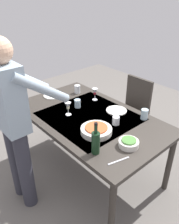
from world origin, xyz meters
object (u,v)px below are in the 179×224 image
Objects in this scene: chair_near at (133,107)px; side_bowl_salad at (129,143)px; water_cup_far_left at (78,103)px; dinner_plate_near at (116,111)px; person_server at (14,120)px; wine_bottle at (96,142)px; dining_table at (89,121)px; wine_glass_left at (68,106)px; wine_glass_right at (95,92)px; dinner_plate_far at (53,95)px; serving_bowl_pasta at (96,130)px; water_cup_near_left at (144,114)px; water_cup_near_right at (77,89)px; water_cup_far_right at (116,121)px.

chair_near is 1.24m from side_bowl_salad.
water_cup_far_left is 0.45m from dinner_plate_near.
person_server is 5.71× the size of wine_bottle.
chair_near reaches higher than side_bowl_salad.
chair_near reaches higher than dining_table.
wine_glass_left is 1.00× the size of wine_glass_right.
dining_table is at bearing -100.68° from person_server.
wine_bottle is 0.84m from water_cup_far_left.
dinner_plate_far is at bearing 6.24° from water_cup_far_left.
person_server reaches higher than dinner_plate_far.
serving_bowl_pasta is at bearing 171.48° from dinner_plate_far.
wine_glass_right is 0.84× the size of side_bowl_salad.
wine_glass_right is (0.08, -0.46, 0.00)m from wine_glass_left.
wine_bottle is at bearing 115.23° from chair_near.
dining_table is 0.63m from side_bowl_salad.
water_cup_near_left reaches higher than dinner_plate_far.
person_server is at bearing 111.45° from water_cup_near_right.
water_cup_near_right is 0.67m from dinner_plate_near.
water_cup_far_right is at bearing -93.77° from serving_bowl_pasta.
person_server is at bearing 76.31° from dinner_plate_near.
chair_near is at bearing -91.59° from person_server.
wine_glass_left is (0.17, 0.15, 0.17)m from dining_table.
dinner_plate_near is (-0.36, -0.27, -0.04)m from water_cup_far_left.
wine_bottle is (-0.49, 0.37, 0.18)m from dining_table.
water_cup_near_left reaches higher than water_cup_far_left.
water_cup_far_left is (0.07, -0.19, -0.06)m from wine_glass_left.
wine_glass_left is at bearing 42.79° from water_cup_near_left.
wine_glass_right is (0.15, 0.58, 0.34)m from chair_near.
wine_bottle reaches higher than chair_near.
wine_bottle is 0.77m from dinner_plate_near.
wine_bottle is (-0.59, 1.25, 0.35)m from chair_near.
chair_near is at bearing -104.79° from wine_glass_right.
water_cup_far_left reaches higher than dinner_plate_near.
wine_bottle reaches higher than water_cup_near_left.
water_cup_far_right is (0.19, -0.46, -0.07)m from wine_bottle.
water_cup_near_right is 0.88m from water_cup_far_right.
wine_bottle reaches higher than water_cup_near_right.
wine_glass_right is (0.11, -1.08, -0.09)m from person_server.
serving_bowl_pasta is (-0.84, 0.44, -0.02)m from water_cup_near_right.
dinner_plate_near is (-0.12, -0.30, 0.07)m from dining_table.
water_cup_far_left is at bearing -173.76° from dinner_plate_far.
serving_bowl_pasta is (-0.53, 0.47, -0.07)m from wine_glass_right.
person_server is 17.72× the size of water_cup_far_left.
person_server reaches higher than serving_bowl_pasta.
wine_glass_right is 1.73× the size of water_cup_far_right.
person_server is 5.63× the size of serving_bowl_pasta.
water_cup_near_left is at bearing 136.58° from chair_near.
wine_glass_left is 0.58m from water_cup_near_right.
dinner_plate_near is at bearing -178.22° from water_cup_near_right.
dinner_plate_far is at bearing -53.98° from person_server.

